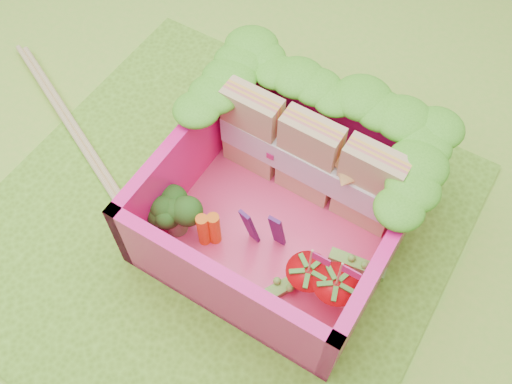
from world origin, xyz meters
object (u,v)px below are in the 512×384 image
at_px(bento_box, 282,203).
at_px(strawberry_left, 307,280).
at_px(sandwich_stack, 309,159).
at_px(chopsticks, 80,139).
at_px(strawberry_right, 334,292).
at_px(broccoli, 174,213).

relative_size(bento_box, strawberry_left, 2.74).
bearing_deg(strawberry_left, sandwich_stack, 118.73).
height_order(bento_box, chopsticks, bento_box).
bearing_deg(bento_box, chopsticks, -174.96).
distance_m(bento_box, strawberry_right, 0.56).
bearing_deg(sandwich_stack, strawberry_right, -50.38).
height_order(bento_box, strawberry_right, bento_box).
distance_m(sandwich_stack, strawberry_right, 0.75).
bearing_deg(bento_box, broccoli, -145.13).
xyz_separation_m(strawberry_left, strawberry_right, (0.15, 0.01, 0.00)).
bearing_deg(bento_box, sandwich_stack, 88.90).
bearing_deg(broccoli, sandwich_stack, 51.99).
height_order(bento_box, broccoli, bento_box).
xyz_separation_m(bento_box, broccoli, (-0.49, -0.34, -0.05)).
distance_m(strawberry_left, strawberry_right, 0.15).
distance_m(broccoli, strawberry_left, 0.81).
relative_size(sandwich_stack, strawberry_right, 2.25).
bearing_deg(sandwich_stack, strawberry_left, -61.27).
bearing_deg(chopsticks, bento_box, 5.04).
bearing_deg(strawberry_right, strawberry_left, -176.62).
distance_m(sandwich_stack, strawberry_left, 0.68).
height_order(broccoli, strawberry_left, strawberry_left).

